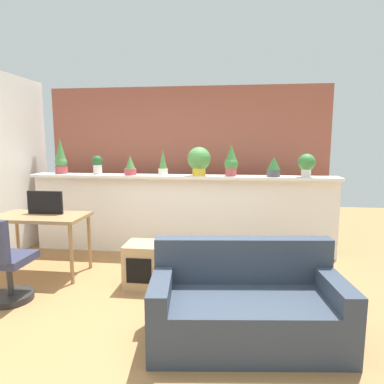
# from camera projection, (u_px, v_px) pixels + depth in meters

# --- Properties ---
(ground_plane) EXTENTS (12.00, 12.00, 0.00)m
(ground_plane) POSITION_uv_depth(u_px,v_px,m) (148.00, 322.00, 3.11)
(ground_plane) COLOR #9E7042
(divider_wall) EXTENTS (4.43, 0.16, 1.12)m
(divider_wall) POSITION_uv_depth(u_px,v_px,m) (181.00, 216.00, 4.99)
(divider_wall) COLOR white
(divider_wall) RESTS_ON ground
(plant_shelf) EXTENTS (4.43, 0.33, 0.04)m
(plant_shelf) POSITION_uv_depth(u_px,v_px,m) (180.00, 177.00, 4.86)
(plant_shelf) COLOR white
(plant_shelf) RESTS_ON divider_wall
(brick_wall_behind) EXTENTS (4.43, 0.10, 2.50)m
(brick_wall_behind) POSITION_uv_depth(u_px,v_px,m) (186.00, 166.00, 5.47)
(brick_wall_behind) COLOR #9E5442
(brick_wall_behind) RESTS_ON ground
(potted_plant_0) EXTENTS (0.18, 0.18, 0.53)m
(potted_plant_0) POSITION_uv_depth(u_px,v_px,m) (61.00, 158.00, 5.08)
(potted_plant_0) COLOR #B7474C
(potted_plant_0) RESTS_ON plant_shelf
(potted_plant_1) EXTENTS (0.16, 0.16, 0.28)m
(potted_plant_1) POSITION_uv_depth(u_px,v_px,m) (97.00, 164.00, 5.01)
(potted_plant_1) COLOR silver
(potted_plant_1) RESTS_ON plant_shelf
(potted_plant_2) EXTENTS (0.17, 0.17, 0.28)m
(potted_plant_2) POSITION_uv_depth(u_px,v_px,m) (130.00, 166.00, 4.89)
(potted_plant_2) COLOR #B7474C
(potted_plant_2) RESTS_ON plant_shelf
(potted_plant_3) EXTENTS (0.14, 0.14, 0.37)m
(potted_plant_3) POSITION_uv_depth(u_px,v_px,m) (163.00, 164.00, 4.86)
(potted_plant_3) COLOR silver
(potted_plant_3) RESTS_ON plant_shelf
(potted_plant_4) EXTENTS (0.33, 0.33, 0.41)m
(potted_plant_4) POSITION_uv_depth(u_px,v_px,m) (199.00, 160.00, 4.76)
(potted_plant_4) COLOR gold
(potted_plant_4) RESTS_ON plant_shelf
(potted_plant_5) EXTENTS (0.19, 0.19, 0.44)m
(potted_plant_5) POSITION_uv_depth(u_px,v_px,m) (231.00, 161.00, 4.74)
(potted_plant_5) COLOR #B7474C
(potted_plant_5) RESTS_ON plant_shelf
(potted_plant_6) EXTENTS (0.18, 0.18, 0.27)m
(potted_plant_6) POSITION_uv_depth(u_px,v_px,m) (274.00, 167.00, 4.66)
(potted_plant_6) COLOR #4C4C51
(potted_plant_6) RESTS_ON plant_shelf
(potted_plant_7) EXTENTS (0.23, 0.23, 0.32)m
(potted_plant_7) POSITION_uv_depth(u_px,v_px,m) (307.00, 164.00, 4.58)
(potted_plant_7) COLOR silver
(potted_plant_7) RESTS_ON plant_shelf
(desk) EXTENTS (1.10, 0.60, 0.75)m
(desk) POSITION_uv_depth(u_px,v_px,m) (41.00, 222.00, 4.16)
(desk) COLOR #99754C
(desk) RESTS_ON ground
(tv_monitor) EXTENTS (0.45, 0.04, 0.29)m
(tv_monitor) POSITION_uv_depth(u_px,v_px,m) (45.00, 202.00, 4.20)
(tv_monitor) COLOR black
(tv_monitor) RESTS_ON desk
(office_chair) EXTENTS (0.48, 0.49, 0.91)m
(office_chair) POSITION_uv_depth(u_px,v_px,m) (4.00, 267.00, 3.42)
(office_chair) COLOR #262628
(office_chair) RESTS_ON ground
(side_cube_shelf) EXTENTS (0.40, 0.41, 0.50)m
(side_cube_shelf) POSITION_uv_depth(u_px,v_px,m) (144.00, 265.00, 3.87)
(side_cube_shelf) COLOR tan
(side_cube_shelf) RESTS_ON ground
(couch) EXTENTS (1.64, 0.93, 0.80)m
(couch) POSITION_uv_depth(u_px,v_px,m) (246.00, 306.00, 2.81)
(couch) COLOR #333D4C
(couch) RESTS_ON ground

